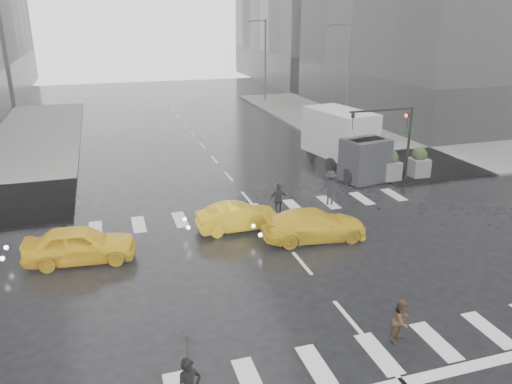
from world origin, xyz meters
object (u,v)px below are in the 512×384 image
object	(u,v)px
pedestrian_brown	(402,321)
traffic_signal_pole	(395,130)
taxi_mid	(238,217)
box_truck	(346,140)
taxi_front	(80,244)

from	to	relation	value
pedestrian_brown	traffic_signal_pole	bearing A→B (deg)	30.47
taxi_mid	box_truck	world-z (taller)	box_truck
taxi_front	taxi_mid	bearing A→B (deg)	-75.28
traffic_signal_pole	taxi_front	distance (m)	18.45
box_truck	pedestrian_brown	bearing A→B (deg)	-122.24
taxi_mid	traffic_signal_pole	bearing A→B (deg)	-70.09
traffic_signal_pole	box_truck	xyz separation A→B (m)	(-1.51, 3.09, -1.24)
pedestrian_brown	box_truck	size ratio (longest dim) A/B	0.20
taxi_front	box_truck	bearing A→B (deg)	-57.21
pedestrian_brown	taxi_front	distance (m)	12.75
pedestrian_brown	taxi_mid	size ratio (longest dim) A/B	0.37
traffic_signal_pole	taxi_mid	bearing A→B (deg)	-159.23
pedestrian_brown	box_truck	distance (m)	18.00
taxi_mid	box_truck	distance (m)	11.61
traffic_signal_pole	pedestrian_brown	world-z (taller)	traffic_signal_pole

